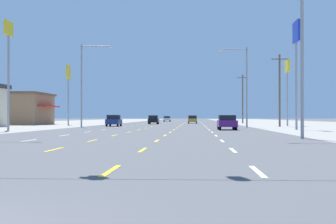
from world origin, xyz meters
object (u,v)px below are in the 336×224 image
Objects in this scene: sedan_inner_left_far at (167,119)px; streetlight_right_row_0 at (297,35)px; pole_sign_right_row_1 at (296,44)px; streetlight_right_row_1 at (244,82)px; hatchback_inner_right_midfar at (193,119)px; pole_sign_left_row_1 at (8,51)px; hatchback_far_left_near at (114,121)px; pole_sign_left_row_2 at (68,80)px; pole_sign_right_row_2 at (287,75)px; sedan_far_right_nearest at (227,122)px; streetlight_left_row_1 at (84,80)px; hatchback_inner_left_mid at (154,120)px.

sedan_inner_left_far is 104.79m from streetlight_right_row_0.
streetlight_right_row_1 is at bearing 111.04° from pole_sign_right_row_1.
pole_sign_left_row_1 is at bearing -109.30° from hatchback_inner_right_midfar.
pole_sign_left_row_1 is at bearing -149.04° from streetlight_right_row_1.
sedan_inner_left_far is at bearing 97.31° from streetlight_right_row_0.
hatchback_far_left_near is 28.01m from pole_sign_right_row_1.
pole_sign_right_row_2 is (32.86, -5.69, 0.22)m from pole_sign_left_row_2.
pole_sign_right_row_1 is (27.91, 3.60, 0.89)m from pole_sign_left_row_1.
pole_sign_right_row_1 is 1.00× the size of streetlight_right_row_0.
pole_sign_left_row_2 is (-12.44, -56.40, 6.29)m from sedan_inner_left_far.
hatchback_far_left_near is at bearing 141.44° from pole_sign_right_row_1.
hatchback_inner_right_midfar is at bearing 102.81° from pole_sign_right_row_1.
sedan_inner_left_far is 85.45m from pole_sign_right_row_1.
sedan_inner_left_far is 0.43× the size of pole_sign_left_row_1.
pole_sign_left_row_1 is 0.96× the size of streetlight_right_row_0.
pole_sign_right_row_2 is (24.06, 4.43, 6.48)m from hatchback_far_left_near.
sedan_far_right_nearest is 1.15× the size of hatchback_inner_right_midfar.
pole_sign_right_row_2 is 0.91× the size of streetlight_left_row_1.
pole_sign_left_row_1 reaches higher than hatchback_inner_right_midfar.
hatchback_inner_left_mid is at bearing -127.90° from hatchback_inner_right_midfar.
hatchback_far_left_near is at bearing 129.33° from sedan_far_right_nearest.
hatchback_inner_right_midfar is (6.83, 8.78, 0.00)m from hatchback_inner_left_mid.
pole_sign_left_row_2 is at bearing -135.19° from hatchback_inner_right_midfar.
streetlight_right_row_0 is at bearing -61.49° from pole_sign_left_row_2.
sedan_inner_left_far is at bearing 83.11° from pole_sign_left_row_1.
hatchback_inner_left_mid is 42.84m from pole_sign_left_row_1.
streetlight_right_row_0 reaches higher than hatchback_far_left_near.
sedan_far_right_nearest is 46.72m from hatchback_inner_right_midfar.
pole_sign_left_row_2 reaches higher than hatchback_inner_left_mid.
pole_sign_right_row_2 reaches higher than hatchback_inner_right_midfar.
hatchback_far_left_near is 1.00× the size of hatchback_inner_left_mid.
pole_sign_right_row_2 reaches higher than sedan_far_right_nearest.
streetlight_right_row_0 reaches higher than sedan_far_right_nearest.
hatchback_far_left_near is 0.42× the size of pole_sign_left_row_2.
pole_sign_left_row_1 reaches higher than hatchback_inner_left_mid.
hatchback_inner_left_mid is 26.76m from pole_sign_right_row_2.
streetlight_right_row_1 reaches higher than hatchback_inner_right_midfar.
pole_sign_left_row_2 reaches higher than sedan_inner_left_far.
pole_sign_left_row_2 is at bearing 131.02° from hatchback_far_left_near.
pole_sign_right_row_2 is at bearing 80.33° from streetlight_right_row_0.
hatchback_inner_right_midfar is (-3.56, 46.59, 0.03)m from sedan_far_right_nearest.
streetlight_left_row_1 is (6.13, -16.22, -1.15)m from pole_sign_left_row_2.
hatchback_inner_right_midfar is 0.87× the size of sedan_inner_left_far.
streetlight_left_row_1 is (-6.40, -26.67, 5.11)m from hatchback_inner_left_mid.
streetlight_right_row_0 reaches higher than hatchback_inner_right_midfar.
pole_sign_left_row_2 is 33.35m from pole_sign_right_row_2.
hatchback_far_left_near is 18.63m from streetlight_right_row_1.
pole_sign_right_row_2 reaches higher than hatchback_inner_left_mid.
hatchback_inner_left_mid is 0.42× the size of pole_sign_left_row_2.
pole_sign_left_row_1 is 28.15m from pole_sign_right_row_1.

